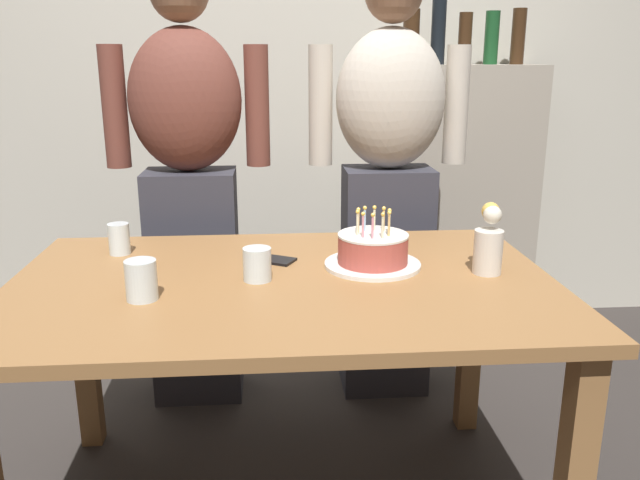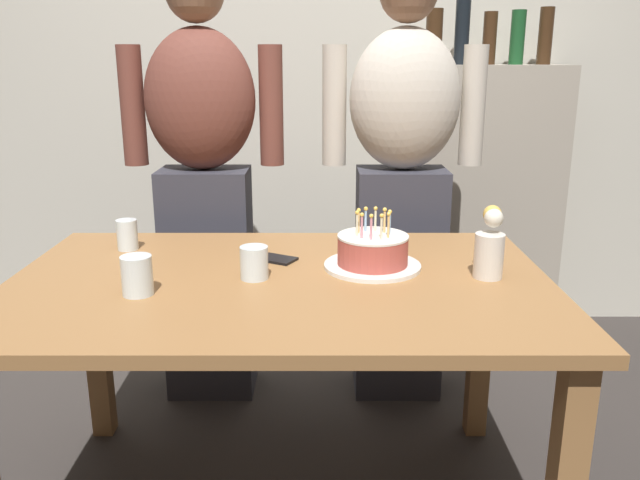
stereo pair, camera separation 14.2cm
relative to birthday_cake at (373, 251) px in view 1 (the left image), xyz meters
name	(u,v)px [view 1 (the left image)]	position (x,y,z in m)	size (l,w,h in m)	color
back_wall	(274,64)	(-0.26, 1.46, 0.51)	(5.20, 0.10, 2.60)	beige
dining_table	(283,312)	(-0.26, -0.09, -0.14)	(1.50, 0.96, 0.74)	olive
birthday_cake	(373,251)	(0.00, 0.00, 0.00)	(0.28, 0.28, 0.17)	white
water_glass_near	(141,280)	(-0.62, -0.22, 0.01)	(0.08, 0.08, 0.10)	silver
water_glass_far	(119,239)	(-0.76, 0.19, 0.00)	(0.06, 0.06, 0.10)	silver
water_glass_side	(257,265)	(-0.33, -0.10, 0.00)	(0.08, 0.08, 0.09)	silver
cell_phone	(271,259)	(-0.30, 0.08, -0.04)	(0.14, 0.07, 0.01)	black
flower_vase	(489,242)	(0.32, -0.08, 0.04)	(0.08, 0.09, 0.20)	silver
person_man_bearded	(190,183)	(-0.60, 0.65, 0.09)	(0.61, 0.27, 1.66)	#33333D
person_woman_cardigan	(388,180)	(0.16, 0.65, 0.09)	(0.61, 0.27, 1.66)	#33333D
shelf_cabinet	(455,199)	(0.61, 1.24, -0.12)	(0.73, 0.30, 1.60)	#9E9384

